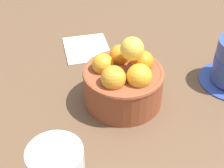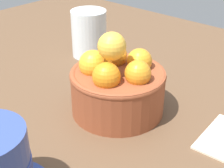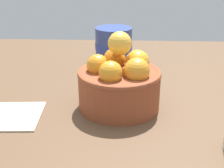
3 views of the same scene
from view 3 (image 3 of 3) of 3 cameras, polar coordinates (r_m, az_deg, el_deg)
The scene contains 4 objects.
ground_plane at distance 53.22cm, azimuth 1.31°, elevation -6.24°, with size 119.69×90.75×4.08cm, color brown.
terracotta_bowl at distance 50.38cm, azimuth 1.47°, elevation 0.37°, with size 13.99×13.99×12.90cm.
coffee_cup at distance 71.34cm, azimuth 0.31°, elevation 6.94°, with size 13.01×13.01×9.03cm.
folded_napkin at distance 51.73cm, azimuth -19.40°, elevation -5.62°, with size 10.97×9.54×0.60cm, color beige.
Camera 3 is at (0.99, -46.49, 23.85)cm, focal length 47.96 mm.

